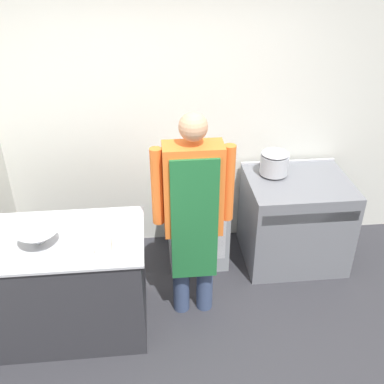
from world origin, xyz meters
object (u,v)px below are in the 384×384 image
at_px(mixing_bowl, 38,238).
at_px(stock_pot, 274,162).
at_px(fridge_unit, 197,221).
at_px(plastic_tub, 103,245).
at_px(person_cook, 193,209).
at_px(stove, 294,220).

bearing_deg(mixing_bowl, stock_pot, 25.09).
relative_size(fridge_unit, plastic_tub, 7.02).
xyz_separation_m(plastic_tub, stock_pot, (1.52, 1.03, 0.08)).
relative_size(person_cook, mixing_bowl, 6.04).
xyz_separation_m(stove, person_cook, (-1.06, -0.63, 0.60)).
height_order(stove, fridge_unit, stove).
bearing_deg(stove, person_cook, -149.31).
height_order(person_cook, plastic_tub, person_cook).
height_order(fridge_unit, mixing_bowl, mixing_bowl).
xyz_separation_m(mixing_bowl, plastic_tub, (0.47, -0.10, -0.03)).
bearing_deg(plastic_tub, person_cook, 21.26).
relative_size(mixing_bowl, stock_pot, 1.13).
distance_m(plastic_tub, stock_pot, 1.84).
bearing_deg(stove, plastic_tub, -152.80).
height_order(mixing_bowl, stock_pot, stock_pot).
xyz_separation_m(person_cook, plastic_tub, (-0.68, -0.26, -0.10)).
xyz_separation_m(person_cook, stock_pot, (0.85, 0.77, -0.02)).
bearing_deg(person_cook, fridge_unit, 81.20).
xyz_separation_m(person_cook, mixing_bowl, (-1.15, -0.16, -0.07)).
relative_size(person_cook, stock_pot, 6.80).
bearing_deg(person_cook, stock_pot, 42.30).
bearing_deg(fridge_unit, plastic_tub, -128.07).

